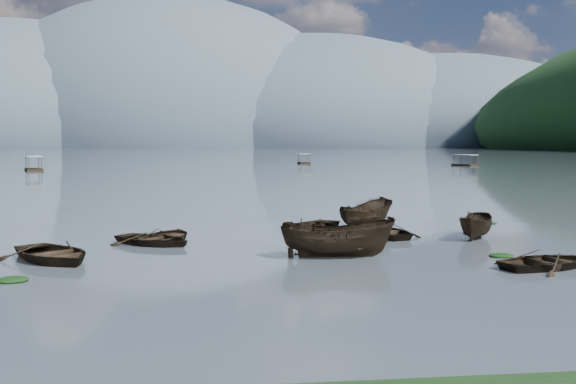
{
  "coord_description": "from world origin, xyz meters",
  "views": [
    {
      "loc": [
        -4.05,
        -22.48,
        4.64
      ],
      "look_at": [
        0.0,
        12.0,
        2.0
      ],
      "focal_mm": 40.0,
      "sensor_mm": 36.0,
      "label": 1
    }
  ],
  "objects": [
    {
      "name": "haze_mtn_b",
      "position": [
        -60.0,
        900.0,
        0.0
      ],
      "size": [
        520.0,
        520.0,
        340.0
      ],
      "primitive_type": "ellipsoid",
      "color": "#475666",
      "rests_on": "ground"
    },
    {
      "name": "weed_clump_1",
      "position": [
        0.73,
        5.71,
        0.0
      ],
      "size": [
        1.11,
        0.89,
        0.24
      ],
      "primitive_type": "ellipsoid",
      "color": "black",
      "rests_on": "ground"
    },
    {
      "name": "weed_clump_2",
      "position": [
        1.76,
        4.42,
        0.0
      ],
      "size": [
        1.22,
        0.98,
        0.26
      ],
      "primitive_type": "ellipsoid",
      "color": "black",
      "rests_on": "ground"
    },
    {
      "name": "rowboat_7",
      "position": [
        1.08,
        10.9,
        0.0
      ],
      "size": [
        5.15,
        5.35,
        0.9
      ],
      "primitive_type": "imported",
      "rotation": [
        0.0,
        0.0,
        5.61
      ],
      "color": "black",
      "rests_on": "ground"
    },
    {
      "name": "rowboat_4",
      "position": [
        8.37,
        -0.08,
        0.0
      ],
      "size": [
        4.66,
        3.92,
        0.82
      ],
      "primitive_type": "imported",
      "rotation": [
        0.0,
        0.0,
        1.88
      ],
      "color": "black",
      "rests_on": "ground"
    },
    {
      "name": "haze_mtn_a",
      "position": [
        -260.0,
        900.0,
        0.0
      ],
      "size": [
        520.0,
        520.0,
        280.0
      ],
      "primitive_type": "ellipsoid",
      "color": "#475666",
      "rests_on": "ground"
    },
    {
      "name": "haze_mtn_d",
      "position": [
        320.0,
        900.0,
        0.0
      ],
      "size": [
        520.0,
        520.0,
        220.0
      ],
      "primitive_type": "ellipsoid",
      "color": "#475666",
      "rests_on": "ground"
    },
    {
      "name": "rowboat_6",
      "position": [
        -6.78,
        7.27,
        0.0
      ],
      "size": [
        4.96,
        4.77,
        0.84
      ],
      "primitive_type": "imported",
      "rotation": [
        0.0,
        0.0,
        0.9
      ],
      "color": "black",
      "rests_on": "ground"
    },
    {
      "name": "rowboat_5",
      "position": [
        8.79,
        7.46,
        0.0
      ],
      "size": [
        3.2,
        3.95,
        1.46
      ],
      "primitive_type": "imported",
      "rotation": [
        0.0,
        0.0,
        -0.56
      ],
      "color": "black",
      "rests_on": "ground"
    },
    {
      "name": "rowboat_2",
      "position": [
        1.01,
        3.05,
        0.0
      ],
      "size": [
        4.84,
        2.1,
        1.83
      ],
      "primitive_type": "imported",
      "rotation": [
        0.0,
        0.0,
        1.5
      ],
      "color": "black",
      "rests_on": "ground"
    },
    {
      "name": "ground_plane",
      "position": [
        0.0,
        0.0,
        0.0
      ],
      "size": [
        2400.0,
        2400.0,
        0.0
      ],
      "primitive_type": "plane",
      "color": "#4B555E"
    },
    {
      "name": "weed_clump_6",
      "position": [
        -6.69,
        10.24,
        0.0
      ],
      "size": [
        0.96,
        0.8,
        0.2
      ],
      "primitive_type": "ellipsoid",
      "color": "black",
      "rests_on": "ground"
    },
    {
      "name": "weed_clump_4",
      "position": [
        7.68,
        2.32,
        0.0
      ],
      "size": [
        1.0,
        0.8,
        0.21
      ],
      "primitive_type": "ellipsoid",
      "color": "black",
      "rests_on": "ground"
    },
    {
      "name": "pontoon_centre",
      "position": [
        16.67,
        122.66,
        0.0
      ],
      "size": [
        2.41,
        5.76,
        2.2
      ],
      "primitive_type": null,
      "rotation": [
        0.0,
        0.0,
        -0.0
      ],
      "color": "black",
      "rests_on": "ground"
    },
    {
      "name": "weed_clump_0",
      "position": [
        -10.78,
        -0.29,
        0.0
      ],
      "size": [
        1.06,
        0.87,
        0.23
      ],
      "primitive_type": "ellipsoid",
      "color": "black",
      "rests_on": "ground"
    },
    {
      "name": "rowboat_8",
      "position": [
        4.04,
        10.72,
        0.0
      ],
      "size": [
        4.46,
        4.83,
        1.85
      ],
      "primitive_type": "imported",
      "rotation": [
        0.0,
        0.0,
        2.44
      ],
      "color": "black",
      "rests_on": "ground"
    },
    {
      "name": "rowboat_0",
      "position": [
        -10.38,
        3.51,
        0.0
      ],
      "size": [
        5.44,
        5.69,
        0.96
      ],
      "primitive_type": "imported",
      "rotation": [
        0.0,
        0.0,
        0.65
      ],
      "color": "black",
      "rests_on": "ground"
    },
    {
      "name": "weed_clump_7",
      "position": [
        11.78,
        12.75,
        0.0
      ],
      "size": [
        0.96,
        0.77,
        0.21
      ],
      "primitive_type": "ellipsoid",
      "color": "black",
      "rests_on": "ground"
    },
    {
      "name": "pontoon_right",
      "position": [
        47.94,
        105.12,
        0.0
      ],
      "size": [
        4.19,
        6.3,
        2.23
      ],
      "primitive_type": null,
      "rotation": [
        0.0,
        0.0,
        0.33
      ],
      "color": "black",
      "rests_on": "ground"
    },
    {
      "name": "weed_clump_3",
      "position": [
        1.74,
        8.36,
        0.0
      ],
      "size": [
        0.91,
        0.77,
        0.2
      ],
      "primitive_type": "ellipsoid",
      "color": "black",
      "rests_on": "ground"
    },
    {
      "name": "rowboat_1",
      "position": [
        -6.2,
        8.43,
        0.0
      ],
      "size": [
        3.66,
        4.45,
        0.8
      ],
      "primitive_type": "imported",
      "rotation": [
        0.0,
        0.0,
        2.89
      ],
      "color": "black",
      "rests_on": "ground"
    },
    {
      "name": "haze_mtn_c",
      "position": [
        140.0,
        900.0,
        0.0
      ],
      "size": [
        520.0,
        520.0,
        260.0
      ],
      "primitive_type": "ellipsoid",
      "color": "#475666",
      "rests_on": "ground"
    },
    {
      "name": "rowboat_3",
      "position": [
        4.4,
        8.78,
        0.0
      ],
      "size": [
        3.86,
        4.71,
        0.85
      ],
      "primitive_type": "imported",
      "rotation": [
        0.0,
        0.0,
        3.39
      ],
      "color": "black",
      "rests_on": "ground"
    },
    {
      "name": "pontoon_left",
      "position": [
        -34.4,
        91.16,
        0.0
      ],
      "size": [
        4.52,
        6.72,
        2.38
      ],
      "primitive_type": null,
      "rotation": [
        0.0,
        0.0,
        0.34
      ],
      "color": "black",
      "rests_on": "ground"
    },
    {
      "name": "weed_clump_5",
      "position": [
        -7.22,
        8.8,
        0.0
      ],
      "size": [
        0.89,
        0.72,
        0.19
      ],
      "primitive_type": "ellipsoid",
      "color": "black",
      "rests_on": "ground"
    }
  ]
}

